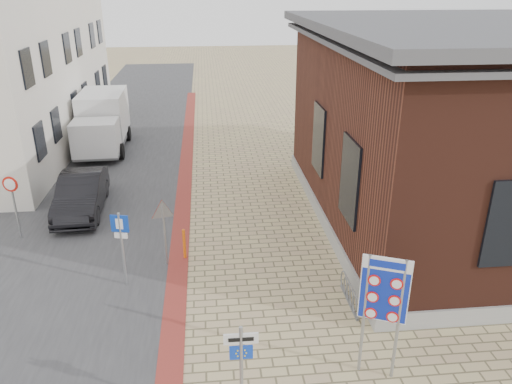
{
  "coord_description": "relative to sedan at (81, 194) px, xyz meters",
  "views": [
    {
      "loc": [
        -0.98,
        -8.65,
        7.96
      ],
      "look_at": [
        0.41,
        4.86,
        2.2
      ],
      "focal_mm": 35.0,
      "sensor_mm": 36.0,
      "label": 1
    }
  ],
  "objects": [
    {
      "name": "ground",
      "position": [
        5.68,
        -8.85,
        -0.71
      ],
      "size": [
        120.0,
        120.0,
        0.0
      ],
      "primitive_type": "plane",
      "color": "tan",
      "rests_on": "ground"
    },
    {
      "name": "road_strip",
      "position": [
        0.18,
        6.15,
        -0.7
      ],
      "size": [
        7.0,
        60.0,
        0.02
      ],
      "primitive_type": "cube",
      "color": "#38383A",
      "rests_on": "ground"
    },
    {
      "name": "curb_strip",
      "position": [
        3.68,
        1.15,
        -0.69
      ],
      "size": [
        0.6,
        40.0,
        0.02
      ],
      "primitive_type": "cube",
      "color": "maroon",
      "rests_on": "ground"
    },
    {
      "name": "brick_building",
      "position": [
        14.67,
        -1.86,
        2.78
      ],
      "size": [
        13.0,
        13.0,
        6.8
      ],
      "color": "gray",
      "rests_on": "ground"
    },
    {
      "name": "townhouse_mid",
      "position": [
        -5.31,
        9.15,
        3.86
      ],
      "size": [
        7.4,
        6.4,
        9.1
      ],
      "color": "silver",
      "rests_on": "ground"
    },
    {
      "name": "townhouse_far",
      "position": [
        -5.31,
        15.15,
        3.46
      ],
      "size": [
        7.4,
        6.4,
        8.3
      ],
      "color": "silver",
      "rests_on": "ground"
    },
    {
      "name": "bike_rack",
      "position": [
        8.33,
        -6.65,
        -0.45
      ],
      "size": [
        0.08,
        1.8,
        0.6
      ],
      "color": "slate",
      "rests_on": "ground"
    },
    {
      "name": "sedan",
      "position": [
        0.0,
        0.0,
        0.0
      ],
      "size": [
        1.72,
        4.37,
        1.42
      ],
      "primitive_type": "imported",
      "rotation": [
        0.0,
        0.0,
        0.05
      ],
      "color": "black",
      "rests_on": "ground"
    },
    {
      "name": "box_truck",
      "position": [
        -0.51,
        7.59,
        0.73
      ],
      "size": [
        2.4,
        5.39,
        2.79
      ],
      "rotation": [
        0.0,
        0.0,
        0.03
      ],
      "color": "slate",
      "rests_on": "ground"
    },
    {
      "name": "border_sign",
      "position": [
        8.18,
        -9.25,
        1.39
      ],
      "size": [
        0.93,
        0.43,
        2.92
      ],
      "rotation": [
        0.0,
        0.0,
        -0.41
      ],
      "color": "gray",
      "rests_on": "ground"
    },
    {
      "name": "essen_sign",
      "position": [
        5.16,
        -10.35,
        0.83
      ],
      "size": [
        0.63,
        0.07,
        2.34
      ],
      "rotation": [
        0.0,
        0.0,
        -0.01
      ],
      "color": "gray",
      "rests_on": "ground"
    },
    {
      "name": "parking_sign",
      "position": [
        2.27,
        -5.17,
        0.81
      ],
      "size": [
        0.49,
        0.15,
        2.26
      ],
      "rotation": [
        0.0,
        0.0,
        -0.23
      ],
      "color": "gray",
      "rests_on": "ground"
    },
    {
      "name": "yield_sign",
      "position": [
        3.33,
        -4.17,
        0.88
      ],
      "size": [
        0.74,
        0.21,
        2.11
      ],
      "rotation": [
        0.0,
        0.0,
        0.21
      ],
      "color": "gray",
      "rests_on": "ground"
    },
    {
      "name": "speed_sign",
      "position": [
        -1.63,
        -1.96,
        0.76
      ],
      "size": [
        0.52,
        0.14,
        2.22
      ],
      "rotation": [
        0.0,
        0.0,
        -0.22
      ],
      "color": "gray",
      "rests_on": "ground"
    },
    {
      "name": "bollard",
      "position": [
        3.88,
        -3.85,
        -0.21
      ],
      "size": [
        0.12,
        0.12,
        0.99
      ],
      "primitive_type": "cylinder",
      "rotation": [
        0.0,
        0.0,
        -0.4
      ],
      "color": "orange",
      "rests_on": "ground"
    }
  ]
}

